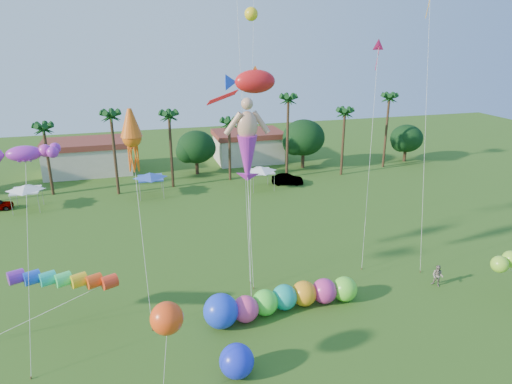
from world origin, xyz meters
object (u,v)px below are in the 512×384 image
object	(u,v)px
spectator_b	(438,276)
blue_ball	(237,361)
caterpillar_inflatable	(277,300)
car_b	(287,179)

from	to	relation	value
spectator_b	blue_ball	bearing A→B (deg)	-106.85
caterpillar_inflatable	blue_ball	world-z (taller)	caterpillar_inflatable
blue_ball	spectator_b	bearing A→B (deg)	17.27
car_b	blue_ball	bearing A→B (deg)	170.77
car_b	blue_ball	world-z (taller)	blue_ball
car_b	caterpillar_inflatable	size ratio (longest dim) A/B	0.35
spectator_b	caterpillar_inflatable	bearing A→B (deg)	-123.96
car_b	caterpillar_inflatable	xyz separation A→B (m)	(-10.78, -28.19, 0.33)
car_b	spectator_b	xyz separation A→B (m)	(2.81, -28.16, 0.21)
car_b	blue_ball	size ratio (longest dim) A/B	2.03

